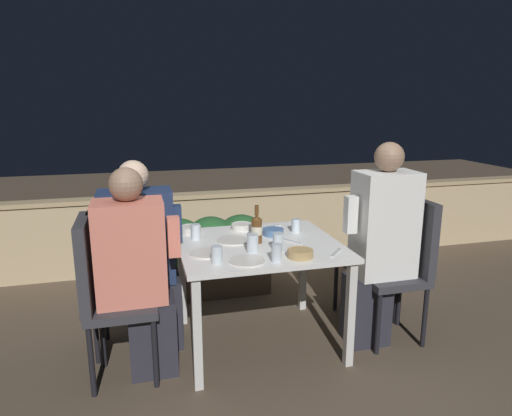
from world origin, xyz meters
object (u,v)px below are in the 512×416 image
Objects in this scene: person_navy_jumper at (144,258)px; potted_plant at (366,240)px; person_white_polo at (379,244)px; chair_left_near at (102,286)px; beer_bottle at (257,229)px; chair_left_far at (112,267)px; chair_right_near at (405,257)px; person_coral_top at (138,274)px; chair_right_far at (381,243)px.

person_navy_jumper reaches higher than potted_plant.
person_white_polo reaches higher than person_navy_jumper.
chair_left_near is at bearing -158.19° from potted_plant.
person_white_polo is 1.98× the size of potted_plant.
person_navy_jumper is 5.04× the size of beer_bottle.
person_navy_jumper is 2.00m from potted_plant.
person_white_polo reaches higher than chair_left_far.
chair_left_near is 1.01m from beer_bottle.
beer_bottle is at bearing -149.66° from potted_plant.
chair_left_far is 1.94m from chair_right_near.
chair_right_near is at bearing -10.17° from person_navy_jumper.
person_coral_top is 1.76m from chair_right_near.
person_white_polo reaches higher than potted_plant.
potted_plant is (2.11, 0.56, -0.16)m from chair_left_far.
chair_right_near is (1.76, -0.01, -0.05)m from person_coral_top.
potted_plant is (1.91, 0.56, -0.21)m from person_navy_jumper.
beer_bottle is (0.97, 0.17, 0.22)m from chair_left_near.
chair_left_near is at bearing -171.20° from chair_right_far.
chair_right_far is (1.72, 0.01, -0.05)m from person_navy_jumper.
chair_left_near is 3.92× the size of beer_bottle.
chair_right_near is (1.96, -0.01, 0.00)m from chair_left_near.
potted_plant is (0.19, 0.56, -0.16)m from chair_right_far.
chair_right_near is (1.92, -0.31, 0.00)m from chair_left_far.
chair_right_far is at bearing 0.24° from chair_left_far.
beer_bottle is at bearing -7.92° from chair_left_far.
chair_right_near is at bearing -102.30° from potted_plant.
chair_left_far is 1.75m from person_white_polo.
chair_right_near is 0.91m from potted_plant.
beer_bottle is at bearing 9.82° from chair_left_near.
chair_right_far reaches higher than beer_bottle.
person_navy_jumper is at bearing -163.52° from potted_plant.
person_navy_jumper is at bearing 82.26° from person_coral_top.
person_navy_jumper is at bearing 169.83° from chair_right_near.
chair_left_near is at bearing -180.00° from person_coral_top.
potted_plant is at bearing 21.81° from chair_left_near.
chair_left_far is at bearing -165.02° from potted_plant.
person_navy_jumper reaches higher than beer_bottle.
chair_left_near is 0.78× the size of person_coral_top.
chair_right_near is 0.32m from chair_right_far.
potted_plant is (0.19, 0.87, -0.16)m from chair_right_near.
chair_left_far is 0.78× the size of person_navy_jumper.
person_navy_jumper is 1.83× the size of potted_plant.
chair_left_near is 0.78× the size of person_navy_jumper.
chair_left_near is at bearing 179.61° from person_white_polo.
person_white_polo is 1.39× the size of chair_right_far.
person_navy_jumper is at bearing 50.68° from chair_left_near.
chair_right_far is (1.96, 0.30, 0.00)m from chair_left_near.
chair_left_far is 1.92m from chair_right_far.
chair_left_near and chair_right_far have the same top height.
beer_bottle is (-0.99, 0.18, 0.22)m from chair_right_near.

